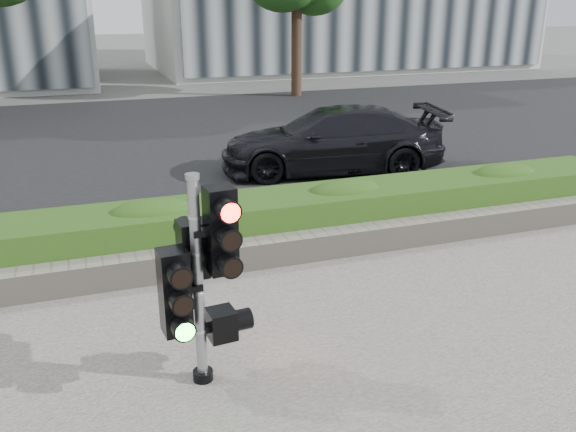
{
  "coord_description": "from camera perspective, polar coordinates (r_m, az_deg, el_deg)",
  "views": [
    {
      "loc": [
        -1.99,
        -4.95,
        3.24
      ],
      "look_at": [
        -0.04,
        0.6,
        1.14
      ],
      "focal_mm": 38.0,
      "sensor_mm": 36.0,
      "label": 1
    }
  ],
  "objects": [
    {
      "name": "curb",
      "position": [
        8.93,
        -5.18,
        -1.32
      ],
      "size": [
        60.0,
        0.25,
        0.12
      ],
      "primitive_type": "cube",
      "color": "gray",
      "rests_on": "ground"
    },
    {
      "name": "traffic_signal",
      "position": [
        5.2,
        -8.29,
        -5.05
      ],
      "size": [
        0.67,
        0.51,
        1.91
      ],
      "rotation": [
        0.0,
        0.0,
        0.09
      ],
      "color": "black",
      "rests_on": "sidewalk"
    },
    {
      "name": "stone_wall",
      "position": [
        7.75,
        -2.9,
        -3.47
      ],
      "size": [
        12.0,
        0.32,
        0.34
      ],
      "primitive_type": "cube",
      "color": "gray",
      "rests_on": "sidewalk"
    },
    {
      "name": "car_dark",
      "position": [
        12.03,
        4.12,
        7.13
      ],
      "size": [
        4.59,
        2.58,
        1.26
      ],
      "primitive_type": "imported",
      "rotation": [
        0.0,
        0.0,
        -1.77
      ],
      "color": "black",
      "rests_on": "road"
    },
    {
      "name": "road",
      "position": [
        15.43,
        -11.59,
        7.13
      ],
      "size": [
        60.0,
        13.0,
        0.02
      ],
      "primitive_type": "cube",
      "color": "black",
      "rests_on": "ground"
    },
    {
      "name": "hedge",
      "position": [
        8.27,
        -4.21,
        -0.72
      ],
      "size": [
        12.0,
        1.0,
        0.68
      ],
      "primitive_type": "cube",
      "color": "#4C8127",
      "rests_on": "sidewalk"
    },
    {
      "name": "ground",
      "position": [
        6.24,
        2.22,
        -11.64
      ],
      "size": [
        120.0,
        120.0,
        0.0
      ],
      "primitive_type": "plane",
      "color": "#51514C",
      "rests_on": "ground"
    }
  ]
}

